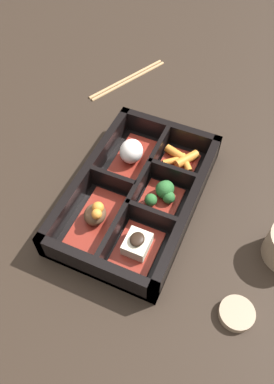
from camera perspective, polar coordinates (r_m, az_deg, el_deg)
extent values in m
plane|color=black|center=(0.63, 0.00, -1.34)|extent=(3.00, 3.00, 0.00)
cube|color=black|center=(0.63, 0.00, -1.08)|extent=(0.31, 0.19, 0.01)
cube|color=black|center=(0.60, 7.84, -2.80)|extent=(0.31, 0.01, 0.05)
cube|color=black|center=(0.64, -7.33, 2.59)|extent=(0.31, 0.01, 0.05)
cube|color=black|center=(0.55, -6.33, -11.44)|extent=(0.01, 0.19, 0.05)
cube|color=black|center=(0.70, 4.89, 8.88)|extent=(0.01, 0.19, 0.05)
cube|color=black|center=(0.61, -0.20, 0.06)|extent=(0.28, 0.01, 0.05)
cube|color=black|center=(0.58, 2.10, -4.01)|extent=(0.01, 0.08, 0.05)
cube|color=black|center=(0.63, 5.25, 2.38)|extent=(0.01, 0.08, 0.05)
cube|color=black|center=(0.62, -3.55, 1.25)|extent=(0.01, 0.08, 0.05)
cube|color=maroon|center=(0.60, -6.27, -4.28)|extent=(0.12, 0.06, 0.01)
ellipsoid|color=brown|center=(0.58, -6.42, -3.43)|extent=(0.04, 0.03, 0.03)
sphere|color=orange|center=(0.56, -6.15, -3.37)|extent=(0.02, 0.02, 0.02)
sphere|color=orange|center=(0.57, -5.97, -2.37)|extent=(0.02, 0.02, 0.02)
cube|color=maroon|center=(0.67, -0.84, 4.87)|extent=(0.12, 0.06, 0.01)
ellipsoid|color=silver|center=(0.65, -0.87, 6.23)|extent=(0.04, 0.04, 0.04)
cube|color=maroon|center=(0.57, 0.02, -8.53)|extent=(0.08, 0.06, 0.01)
cube|color=beige|center=(0.56, 0.02, -7.91)|extent=(0.04, 0.04, 0.02)
ellipsoid|color=black|center=(0.55, 0.02, -7.20)|extent=(0.02, 0.02, 0.01)
cube|color=maroon|center=(0.62, 3.59, -1.32)|extent=(0.07, 0.06, 0.01)
sphere|color=#265B28|center=(0.61, 4.18, 0.37)|extent=(0.03, 0.03, 0.03)
sphere|color=#265B28|center=(0.61, 4.86, -0.82)|extent=(0.02, 0.02, 0.02)
sphere|color=#265B28|center=(0.60, 2.11, -1.20)|extent=(0.02, 0.02, 0.02)
sphere|color=#265B28|center=(0.61, 4.45, 0.55)|extent=(0.03, 0.03, 0.03)
cube|color=maroon|center=(0.67, 6.36, 4.33)|extent=(0.06, 0.06, 0.01)
cylinder|color=orange|center=(0.66, 5.46, 4.75)|extent=(0.03, 0.04, 0.01)
cylinder|color=orange|center=(0.67, 6.10, 5.75)|extent=(0.03, 0.05, 0.01)
cylinder|color=orange|center=(0.66, 7.58, 5.00)|extent=(0.05, 0.04, 0.02)
cylinder|color=orange|center=(0.66, 7.46, 4.39)|extent=(0.04, 0.03, 0.01)
cylinder|color=#A87F51|center=(0.85, -1.23, 16.75)|extent=(0.18, 0.09, 0.01)
cylinder|color=#A87F51|center=(0.86, -1.63, 17.03)|extent=(0.18, 0.09, 0.01)
cylinder|color=gray|center=(0.56, 14.94, -17.45)|extent=(0.05, 0.05, 0.01)
cylinder|color=black|center=(0.55, 15.03, -17.31)|extent=(0.03, 0.03, 0.00)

